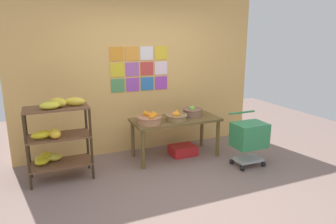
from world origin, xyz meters
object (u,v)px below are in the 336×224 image
at_px(fruit_basket_right, 192,112).
at_px(fruit_basket_back_right, 176,116).
at_px(shopping_cart, 249,137).
at_px(fruit_basket_centre, 150,119).
at_px(produce_crate_under_table, 183,150).
at_px(display_table, 175,123).
at_px(banana_shelf_unit, 55,135).

relative_size(fruit_basket_right, fruit_basket_back_right, 0.96).
relative_size(fruit_basket_right, shopping_cart, 0.42).
xyz_separation_m(fruit_basket_centre, shopping_cart, (1.39, -0.67, -0.27)).
bearing_deg(shopping_cart, produce_crate_under_table, 142.14).
height_order(display_table, fruit_basket_back_right, fruit_basket_back_right).
bearing_deg(fruit_basket_back_right, fruit_basket_right, 21.23).
height_order(fruit_basket_back_right, shopping_cart, shopping_cart).
distance_m(fruit_basket_centre, produce_crate_under_table, 0.93).
xyz_separation_m(banana_shelf_unit, fruit_basket_centre, (1.39, -0.00, 0.08)).
xyz_separation_m(fruit_basket_right, produce_crate_under_table, (-0.19, -0.03, -0.66)).
bearing_deg(fruit_basket_back_right, shopping_cart, -36.49).
bearing_deg(fruit_basket_right, produce_crate_under_table, -170.25).
bearing_deg(fruit_basket_centre, fruit_basket_right, 10.68).
height_order(fruit_basket_right, shopping_cart, fruit_basket_right).
bearing_deg(banana_shelf_unit, display_table, 3.48).
height_order(banana_shelf_unit, fruit_basket_right, banana_shelf_unit).
height_order(banana_shelf_unit, shopping_cart, banana_shelf_unit).
xyz_separation_m(banana_shelf_unit, produce_crate_under_table, (2.03, 0.12, -0.58)).
distance_m(display_table, fruit_basket_right, 0.38).
distance_m(banana_shelf_unit, fruit_basket_back_right, 1.85).
xyz_separation_m(display_table, produce_crate_under_table, (0.15, 0.01, -0.50)).
bearing_deg(fruit_basket_right, display_table, -173.37).
bearing_deg(banana_shelf_unit, fruit_basket_centre, -0.14).
xyz_separation_m(fruit_basket_centre, produce_crate_under_table, (0.64, 0.12, -0.66)).
bearing_deg(produce_crate_under_table, shopping_cart, -46.72).
bearing_deg(fruit_basket_back_right, produce_crate_under_table, 31.74).
bearing_deg(fruit_basket_right, shopping_cart, -55.90).
relative_size(display_table, fruit_basket_right, 4.19).
bearing_deg(banana_shelf_unit, fruit_basket_right, 3.96).
distance_m(display_table, fruit_basket_back_right, 0.18).
bearing_deg(produce_crate_under_table, banana_shelf_unit, -176.59).
height_order(produce_crate_under_table, shopping_cart, shopping_cart).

